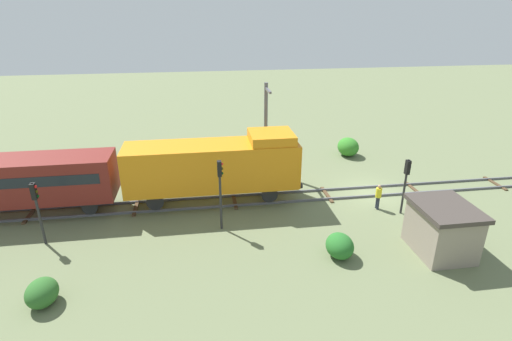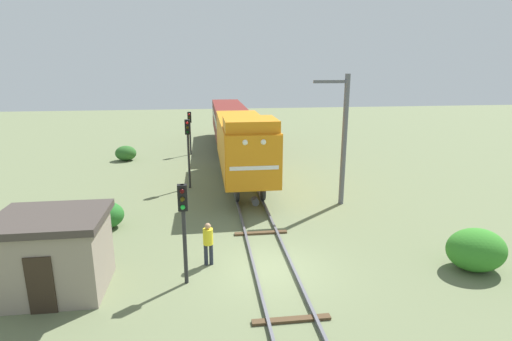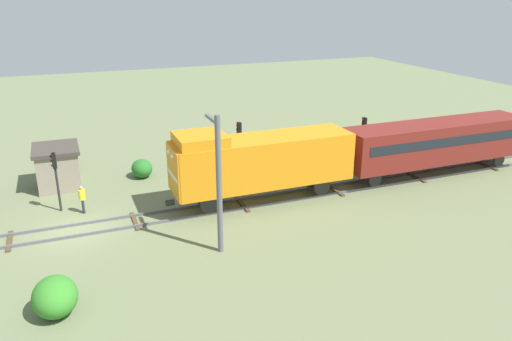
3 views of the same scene
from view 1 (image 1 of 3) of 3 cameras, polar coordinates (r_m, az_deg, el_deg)
name	(u,v)px [view 1 (image 1 of 3)]	position (r m, az deg, el deg)	size (l,w,h in m)	color
ground_plane	(371,192)	(29.52, 16.09, -3.01)	(116.77, 116.77, 0.00)	#66704C
railway_track	(371,191)	(29.49, 16.10, -2.88)	(2.40, 77.84, 0.16)	#595960
locomotive	(215,164)	(25.92, -5.84, 0.88)	(2.90, 11.60, 4.60)	orange
traffic_signal_near	(406,177)	(26.21, 20.68, -0.84)	(0.32, 0.34, 3.62)	#262628
traffic_signal_mid	(220,183)	(22.71, -5.15, -1.75)	(0.32, 0.34, 4.30)	#262628
traffic_signal_far	(36,202)	(24.32, -28.87, -4.01)	(0.32, 0.34, 3.67)	#262628
worker_near_track	(378,195)	(26.90, 17.09, -3.35)	(0.38, 0.38, 1.70)	#262B38
catenary_mast	(266,126)	(30.67, 1.42, 6.38)	(1.94, 0.28, 7.04)	#595960
relay_hut	(442,229)	(23.40, 25.04, -7.54)	(3.50, 2.90, 2.74)	gray
bush_near	(340,246)	(21.69, 11.87, -10.49)	(1.75, 1.44, 1.28)	#256926
bush_mid	(348,147)	(35.98, 13.02, 3.31)	(2.19, 1.79, 1.59)	#327E26
bush_far	(42,293)	(20.60, -28.26, -15.13)	(1.65, 1.35, 1.20)	#2C6126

